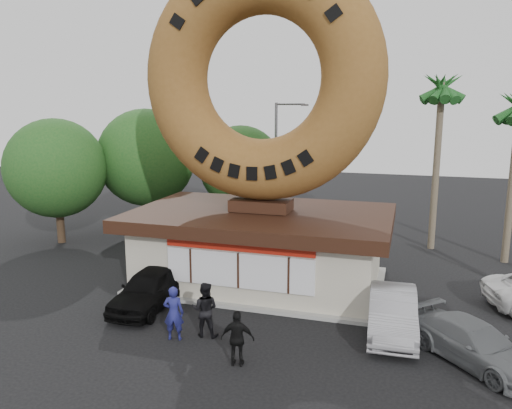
{
  "coord_description": "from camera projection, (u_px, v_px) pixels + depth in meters",
  "views": [
    {
      "loc": [
        6.07,
        -14.47,
        7.82
      ],
      "look_at": [
        0.38,
        4.0,
        3.98
      ],
      "focal_mm": 35.0,
      "sensor_mm": 36.0,
      "label": 1
    }
  ],
  "objects": [
    {
      "name": "tree_west",
      "position": [
        146.0,
        158.0,
        30.86
      ],
      "size": [
        6.0,
        6.0,
        7.65
      ],
      "color": "#473321",
      "rests_on": "ground"
    },
    {
      "name": "giant_donut",
      "position": [
        261.0,
        78.0,
        20.72
      ],
      "size": [
        10.26,
        2.62,
        10.26
      ],
      "primitive_type": "torus",
      "rotation": [
        1.57,
        0.0,
        0.0
      ],
      "color": "brown",
      "rests_on": "donut_shop"
    },
    {
      "name": "ground",
      "position": [
        210.0,
        341.0,
        16.84
      ],
      "size": [
        90.0,
        90.0,
        0.0
      ],
      "primitive_type": "plane",
      "color": "black",
      "rests_on": "ground"
    },
    {
      "name": "palm_near",
      "position": [
        442.0,
        94.0,
        26.15
      ],
      "size": [
        2.6,
        2.6,
        9.75
      ],
      "color": "#726651",
      "rests_on": "ground"
    },
    {
      "name": "person_center",
      "position": [
        205.0,
        309.0,
        17.07
      ],
      "size": [
        1.01,
        0.83,
        1.92
      ],
      "primitive_type": "imported",
      "rotation": [
        0.0,
        0.0,
        3.26
      ],
      "color": "black",
      "rests_on": "ground"
    },
    {
      "name": "tree_far",
      "position": [
        56.0,
        168.0,
        28.18
      ],
      "size": [
        5.6,
        5.6,
        7.14
      ],
      "color": "#473321",
      "rests_on": "ground"
    },
    {
      "name": "tree_mid",
      "position": [
        241.0,
        167.0,
        31.27
      ],
      "size": [
        5.2,
        5.2,
        6.63
      ],
      "color": "#473321",
      "rests_on": "ground"
    },
    {
      "name": "car_silver",
      "position": [
        392.0,
        312.0,
        17.39
      ],
      "size": [
        1.82,
        4.63,
        1.5
      ],
      "primitive_type": "imported",
      "rotation": [
        0.0,
        0.0,
        0.05
      ],
      "color": "#98979C",
      "rests_on": "ground"
    },
    {
      "name": "street_lamp",
      "position": [
        278.0,
        159.0,
        31.5
      ],
      "size": [
        2.11,
        0.2,
        8.0
      ],
      "color": "#59595E",
      "rests_on": "ground"
    },
    {
      "name": "person_right",
      "position": [
        238.0,
        338.0,
        15.12
      ],
      "size": [
        1.09,
        0.59,
        1.76
      ],
      "primitive_type": "imported",
      "rotation": [
        0.0,
        0.0,
        3.31
      ],
      "color": "black",
      "rests_on": "ground"
    },
    {
      "name": "person_left",
      "position": [
        174.0,
        313.0,
        16.81
      ],
      "size": [
        0.78,
        0.61,
        1.89
      ],
      "primitive_type": "imported",
      "rotation": [
        0.0,
        0.0,
        3.4
      ],
      "color": "navy",
      "rests_on": "ground"
    },
    {
      "name": "donut_shop",
      "position": [
        261.0,
        244.0,
        22.1
      ],
      "size": [
        11.2,
        7.2,
        3.8
      ],
      "color": "#B9B59E",
      "rests_on": "ground"
    },
    {
      "name": "car_grey",
      "position": [
        474.0,
        343.0,
        15.34
      ],
      "size": [
        4.29,
        4.39,
        1.27
      ],
      "primitive_type": "imported",
      "rotation": [
        0.0,
        0.0,
        0.76
      ],
      "color": "slate",
      "rests_on": "ground"
    },
    {
      "name": "car_black",
      "position": [
        149.0,
        289.0,
        19.59
      ],
      "size": [
        1.89,
        4.46,
        1.5
      ],
      "primitive_type": "imported",
      "rotation": [
        0.0,
        0.0,
        0.03
      ],
      "color": "black",
      "rests_on": "ground"
    }
  ]
}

